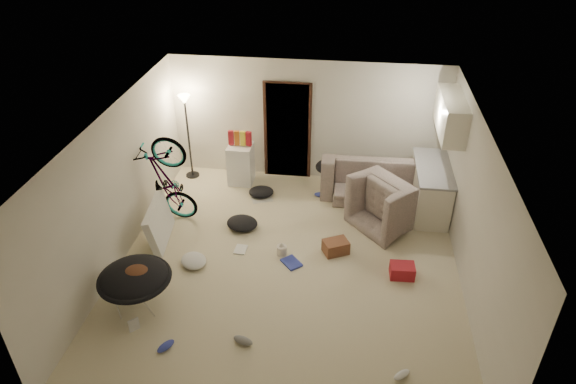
# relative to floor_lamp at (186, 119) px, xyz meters

# --- Properties ---
(floor) EXTENTS (5.50, 6.00, 0.02)m
(floor) POSITION_rel_floor_lamp_xyz_m (2.40, -2.65, -1.32)
(floor) COLOR beige
(floor) RESTS_ON ground
(ceiling) EXTENTS (5.50, 6.00, 0.02)m
(ceiling) POSITION_rel_floor_lamp_xyz_m (2.40, -2.65, 1.20)
(ceiling) COLOR white
(ceiling) RESTS_ON wall_back
(wall_back) EXTENTS (5.50, 0.02, 2.50)m
(wall_back) POSITION_rel_floor_lamp_xyz_m (2.40, 0.36, -0.06)
(wall_back) COLOR beige
(wall_back) RESTS_ON floor
(wall_front) EXTENTS (5.50, 0.02, 2.50)m
(wall_front) POSITION_rel_floor_lamp_xyz_m (2.40, -5.66, -0.06)
(wall_front) COLOR beige
(wall_front) RESTS_ON floor
(wall_left) EXTENTS (0.02, 6.00, 2.50)m
(wall_left) POSITION_rel_floor_lamp_xyz_m (-0.36, -2.65, -0.06)
(wall_left) COLOR beige
(wall_left) RESTS_ON floor
(wall_right) EXTENTS (0.02, 6.00, 2.50)m
(wall_right) POSITION_rel_floor_lamp_xyz_m (5.16, -2.65, -0.06)
(wall_right) COLOR beige
(wall_right) RESTS_ON floor
(doorway) EXTENTS (0.85, 0.10, 2.04)m
(doorway) POSITION_rel_floor_lamp_xyz_m (2.00, 0.32, -0.29)
(doorway) COLOR black
(doorway) RESTS_ON floor
(door_trim) EXTENTS (0.97, 0.04, 2.10)m
(door_trim) POSITION_rel_floor_lamp_xyz_m (2.00, 0.29, -0.29)
(door_trim) COLOR #361C12
(door_trim) RESTS_ON floor
(floor_lamp) EXTENTS (0.28, 0.28, 1.81)m
(floor_lamp) POSITION_rel_floor_lamp_xyz_m (0.00, 0.00, 0.00)
(floor_lamp) COLOR black
(floor_lamp) RESTS_ON floor
(kitchen_counter) EXTENTS (0.60, 1.50, 0.88)m
(kitchen_counter) POSITION_rel_floor_lamp_xyz_m (4.83, -0.65, -0.87)
(kitchen_counter) COLOR silver
(kitchen_counter) RESTS_ON floor
(counter_top) EXTENTS (0.64, 1.54, 0.04)m
(counter_top) POSITION_rel_floor_lamp_xyz_m (4.83, -0.65, -0.41)
(counter_top) COLOR gray
(counter_top) RESTS_ON kitchen_counter
(kitchen_uppers) EXTENTS (0.38, 1.40, 0.65)m
(kitchen_uppers) POSITION_rel_floor_lamp_xyz_m (4.96, -0.65, 0.64)
(kitchen_uppers) COLOR silver
(kitchen_uppers) RESTS_ON wall_right
(sofa) EXTENTS (2.21, 0.90, 0.64)m
(sofa) POSITION_rel_floor_lamp_xyz_m (3.86, -0.20, -0.99)
(sofa) COLOR #394038
(sofa) RESTS_ON floor
(armchair) EXTENTS (1.46, 1.47, 0.72)m
(armchair) POSITION_rel_floor_lamp_xyz_m (4.15, -1.16, -0.95)
(armchair) COLOR #394038
(armchair) RESTS_ON floor
(bicycle) EXTENTS (1.88, 0.92, 1.06)m
(bicycle) POSITION_rel_floor_lamp_xyz_m (0.10, -1.66, -0.83)
(bicycle) COLOR black
(bicycle) RESTS_ON floor
(book_asset) EXTENTS (0.26, 0.27, 0.02)m
(book_asset) POSITION_rel_floor_lamp_xyz_m (0.38, -4.39, -1.30)
(book_asset) COLOR maroon
(book_asset) RESTS_ON floor
(mini_fridge) EXTENTS (0.49, 0.49, 0.83)m
(mini_fridge) POSITION_rel_floor_lamp_xyz_m (1.09, -0.10, -0.89)
(mini_fridge) COLOR white
(mini_fridge) RESTS_ON floor
(snack_box_0) EXTENTS (0.10, 0.08, 0.30)m
(snack_box_0) POSITION_rel_floor_lamp_xyz_m (0.92, -0.10, -0.31)
(snack_box_0) COLOR maroon
(snack_box_0) RESTS_ON mini_fridge
(snack_box_1) EXTENTS (0.11, 0.08, 0.30)m
(snack_box_1) POSITION_rel_floor_lamp_xyz_m (1.04, -0.10, -0.31)
(snack_box_1) COLOR #C25E18
(snack_box_1) RESTS_ON mini_fridge
(snack_box_2) EXTENTS (0.10, 0.07, 0.30)m
(snack_box_2) POSITION_rel_floor_lamp_xyz_m (1.16, -0.10, -0.31)
(snack_box_2) COLOR yellow
(snack_box_2) RESTS_ON mini_fridge
(snack_box_3) EXTENTS (0.11, 0.09, 0.30)m
(snack_box_3) POSITION_rel_floor_lamp_xyz_m (1.28, -0.10, -0.31)
(snack_box_3) COLOR maroon
(snack_box_3) RESTS_ON mini_fridge
(saucer_chair) EXTENTS (1.06, 1.06, 0.75)m
(saucer_chair) POSITION_rel_floor_lamp_xyz_m (0.33, -3.87, -0.86)
(saucer_chair) COLOR silver
(saucer_chair) RESTS_ON floor
(hoodie) EXTENTS (0.57, 0.51, 0.22)m
(hoodie) POSITION_rel_floor_lamp_xyz_m (0.38, -3.90, -0.65)
(hoodie) COLOR #57311E
(hoodie) RESTS_ON saucer_chair
(sofa_drape) EXTENTS (0.65, 0.57, 0.28)m
(sofa_drape) POSITION_rel_floor_lamp_xyz_m (2.91, -0.20, -0.77)
(sofa_drape) COLOR black
(sofa_drape) RESTS_ON sofa
(tv_box) EXTENTS (0.40, 1.09, 0.71)m
(tv_box) POSITION_rel_floor_lamp_xyz_m (0.10, -2.25, -0.96)
(tv_box) COLOR silver
(tv_box) RESTS_ON floor
(drink_case_a) EXTENTS (0.49, 0.44, 0.23)m
(drink_case_a) POSITION_rel_floor_lamp_xyz_m (3.16, -2.21, -1.19)
(drink_case_a) COLOR brown
(drink_case_a) RESTS_ON floor
(drink_case_b) EXTENTS (0.40, 0.30, 0.22)m
(drink_case_b) POSITION_rel_floor_lamp_xyz_m (4.24, -2.68, -1.20)
(drink_case_b) COLOR maroon
(drink_case_b) RESTS_ON floor
(juicer) EXTENTS (0.17, 0.17, 0.24)m
(juicer) POSITION_rel_floor_lamp_xyz_m (2.26, -2.38, -1.21)
(juicer) COLOR beige
(juicer) RESTS_ON floor
(newspaper) EXTENTS (0.57, 0.64, 0.01)m
(newspaper) POSITION_rel_floor_lamp_xyz_m (1.58, -0.60, -1.30)
(newspaper) COLOR beige
(newspaper) RESTS_ON floor
(book_blue) EXTENTS (0.40, 0.41, 0.03)m
(book_blue) POSITION_rel_floor_lamp_xyz_m (2.45, -2.60, -1.29)
(book_blue) COLOR #2B369D
(book_blue) RESTS_ON floor
(book_white) EXTENTS (0.21, 0.27, 0.02)m
(book_white) POSITION_rel_floor_lamp_xyz_m (1.54, -2.36, -1.30)
(book_white) COLOR silver
(book_white) RESTS_ON floor
(shoe_0) EXTENTS (0.27, 0.12, 0.10)m
(shoe_0) POSITION_rel_floor_lamp_xyz_m (2.78, -0.49, -1.26)
(shoe_0) COLOR #2B369D
(shoe_0) RESTS_ON floor
(shoe_2) EXTENTS (0.25, 0.29, 0.10)m
(shoe_2) POSITION_rel_floor_lamp_xyz_m (0.98, -4.59, -1.26)
(shoe_2) COLOR #2B369D
(shoe_2) RESTS_ON floor
(shoe_3) EXTENTS (0.31, 0.20, 0.11)m
(shoe_3) POSITION_rel_floor_lamp_xyz_m (2.00, -4.36, -1.25)
(shoe_3) COLOR slate
(shoe_3) RESTS_ON floor
(shoe_4) EXTENTS (0.26, 0.24, 0.09)m
(shoe_4) POSITION_rel_floor_lamp_xyz_m (4.13, -4.65, -1.26)
(shoe_4) COLOR white
(shoe_4) RESTS_ON floor
(clothes_lump_a) EXTENTS (0.68, 0.62, 0.18)m
(clothes_lump_a) POSITION_rel_floor_lamp_xyz_m (1.44, -1.70, -1.22)
(clothes_lump_a) COLOR black
(clothes_lump_a) RESTS_ON floor
(clothes_lump_b) EXTENTS (0.56, 0.51, 0.15)m
(clothes_lump_b) POSITION_rel_floor_lamp_xyz_m (1.59, -0.58, -1.23)
(clothes_lump_b) COLOR black
(clothes_lump_b) RESTS_ON floor
(clothes_lump_c) EXTENTS (0.61, 0.61, 0.14)m
(clothes_lump_c) POSITION_rel_floor_lamp_xyz_m (0.86, -2.82, -1.23)
(clothes_lump_c) COLOR silver
(clothes_lump_c) RESTS_ON floor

